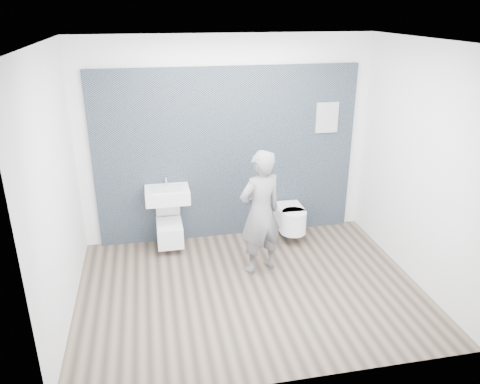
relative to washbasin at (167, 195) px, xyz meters
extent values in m
plane|color=brown|center=(0.86, -1.22, -0.79)|extent=(4.00, 4.00, 0.00)
plane|color=white|center=(0.86, 0.28, 0.61)|extent=(4.00, 0.00, 4.00)
plane|color=white|center=(0.86, -2.72, 0.61)|extent=(4.00, 0.00, 4.00)
plane|color=white|center=(-1.14, -1.22, 0.61)|extent=(0.00, 3.00, 3.00)
plane|color=white|center=(2.86, -1.22, 0.61)|extent=(0.00, 3.00, 3.00)
plane|color=white|center=(0.86, -1.22, 2.01)|extent=(4.00, 4.00, 0.00)
cube|color=black|center=(0.86, 0.25, -0.79)|extent=(3.60, 0.06, 2.40)
cube|color=white|center=(0.00, 0.00, -0.01)|extent=(0.58, 0.43, 0.17)
cube|color=silver|center=(0.00, -0.02, 0.08)|extent=(0.41, 0.29, 0.03)
cylinder|color=silver|center=(0.00, 0.16, 0.15)|extent=(0.02, 0.02, 0.14)
cylinder|color=silver|center=(0.00, 0.11, 0.22)|extent=(0.02, 0.10, 0.02)
cylinder|color=silver|center=(0.00, 0.20, -0.15)|extent=(0.04, 0.04, 0.12)
cube|color=white|center=(0.00, -0.03, -0.55)|extent=(0.34, 0.50, 0.29)
cylinder|color=silver|center=(0.00, -0.07, -0.42)|extent=(0.24, 0.24, 0.03)
cube|color=white|center=(0.00, -0.07, -0.39)|extent=(0.33, 0.40, 0.02)
cube|color=white|center=(0.00, 0.08, -0.22)|extent=(0.33, 0.20, 0.32)
cube|color=silver|center=(0.00, 0.19, -0.65)|extent=(0.09, 0.06, 0.08)
cube|color=white|center=(1.70, 0.01, -0.48)|extent=(0.36, 0.42, 0.30)
cylinder|color=white|center=(1.70, -0.20, -0.48)|extent=(0.36, 0.36, 0.30)
cube|color=white|center=(1.70, -0.02, -0.32)|extent=(0.34, 0.40, 0.03)
cylinder|color=white|center=(1.70, -0.22, -0.32)|extent=(0.34, 0.34, 0.03)
cube|color=silver|center=(1.70, 0.19, -0.59)|extent=(0.10, 0.06, 0.08)
cube|color=white|center=(2.26, 0.20, -0.79)|extent=(0.32, 0.03, 0.42)
imported|color=gray|center=(1.07, -0.81, 0.00)|extent=(0.67, 0.55, 1.58)
camera|label=1|loc=(-0.18, -5.82, 2.34)|focal=35.00mm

